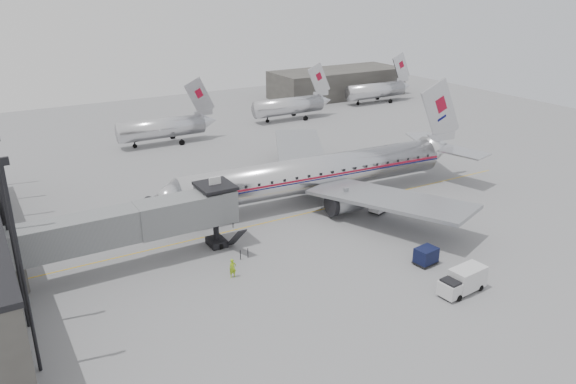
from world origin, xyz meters
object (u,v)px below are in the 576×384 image
Objects in this scene: airliner at (322,172)px; baggage_cart_white at (378,206)px; service_van at (463,280)px; baggage_cart_navy at (426,256)px; ramp_worker at (233,268)px.

airliner is 18.31× the size of baggage_cart_white.
baggage_cart_navy is (0.86, 5.32, -0.24)m from service_van.
airliner is 8.07m from baggage_cart_white.
baggage_cart_navy is 18.03m from ramp_worker.
ramp_worker is at bearing -142.18° from airliner.
ramp_worker is at bearing 137.25° from service_van.
service_van is (-1.70, -24.27, -2.24)m from airliner.
service_van is 2.04× the size of baggage_cart_navy.
airliner is at bearing 81.06° from service_van.
baggage_cart_white is at bearing 69.25° from service_van.
baggage_cart_navy is at bearing 75.89° from service_van.
baggage_cart_navy reaches higher than baggage_cart_white.
baggage_cart_navy is 1.29× the size of ramp_worker.
baggage_cart_white is at bearing -61.95° from airliner.
baggage_cart_white is at bearing 18.68° from ramp_worker.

